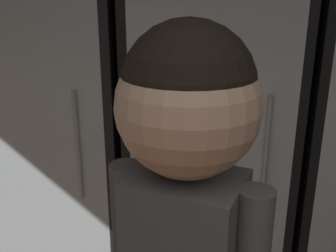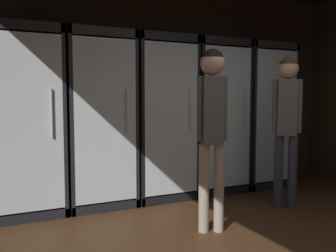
{
  "view_description": "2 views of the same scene",
  "coord_description": "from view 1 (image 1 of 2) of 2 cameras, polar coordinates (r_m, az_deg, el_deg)",
  "views": [
    {
      "loc": [
        -0.35,
        0.82,
        1.78
      ],
      "look_at": [
        -0.51,
        2.67,
        1.14
      ],
      "focal_mm": 42.56,
      "sensor_mm": 36.0,
      "label": 1
    },
    {
      "loc": [
        -2.22,
        -1.5,
        1.29
      ],
      "look_at": [
        -0.34,
        2.44,
        0.94
      ],
      "focal_mm": 39.04,
      "sensor_mm": 36.0,
      "label": 2
    }
  ],
  "objects": [
    {
      "name": "wall_back",
      "position": [
        2.27,
        13.79,
        8.94
      ],
      "size": [
        6.0,
        0.06,
        2.8
      ],
      "primitive_type": "cube",
      "color": "#382619",
      "rests_on": "ground"
    },
    {
      "name": "cooler_left",
      "position": [
        2.2,
        -15.68,
        -2.42
      ],
      "size": [
        0.78,
        0.6,
        2.05
      ],
      "color": "black",
      "rests_on": "ground"
    },
    {
      "name": "cooler_center",
      "position": [
        2.07,
        5.82,
        -3.12
      ],
      "size": [
        0.78,
        0.6,
        2.05
      ],
      "color": "black",
      "rests_on": "ground"
    }
  ]
}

